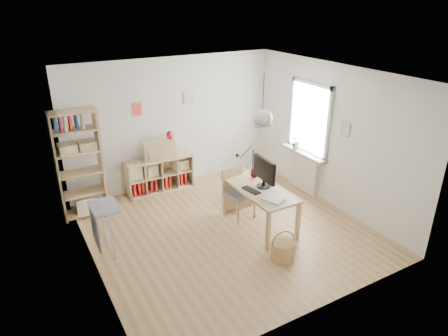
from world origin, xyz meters
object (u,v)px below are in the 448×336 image
desk (260,193)px  drawer_chest (159,150)px  cube_shelf (158,177)px  monitor (264,171)px  tall_bookshelf (78,160)px  storage_chest (242,190)px  chair (237,190)px

desk → drawer_chest: bearing=113.9°
cube_shelf → monitor: bearing=-63.5°
desk → tall_bookshelf: tall_bookshelf is taller
drawer_chest → storage_chest: bearing=-34.6°
tall_bookshelf → monitor: tall_bookshelf is taller
desk → monitor: (0.08, 0.01, 0.39)m
desk → cube_shelf: 2.48m
desk → storage_chest: bearing=74.4°
cube_shelf → drawer_chest: drawer_chest is taller
desk → storage_chest: (0.29, 1.04, -0.48)m
tall_bookshelf → monitor: (2.67, -1.94, -0.05)m
tall_bookshelf → drawer_chest: size_ratio=3.14×
storage_chest → monitor: (-0.21, -1.03, 0.87)m
cube_shelf → storage_chest: (1.31, -1.19, -0.12)m
chair → tall_bookshelf: bearing=140.2°
desk → drawer_chest: drawer_chest is taller
cube_shelf → chair: chair is taller
desk → cube_shelf: bearing=114.6°
chair → drawer_chest: (-0.82, 1.70, 0.36)m
chair → storage_chest: (0.44, 0.55, -0.36)m
desk → monitor: size_ratio=2.51×
storage_chest → chair: bearing=-131.0°
desk → monitor: 0.40m
desk → cube_shelf: (-1.02, 2.23, -0.36)m
drawer_chest → chair: bearing=-56.4°
tall_bookshelf → storage_chest: bearing=-17.6°
desk → storage_chest: 1.18m
cube_shelf → chair: size_ratio=1.48×
storage_chest → cube_shelf: bearing=135.6°
desk → chair: 0.53m
monitor → desk: bearing=-172.5°
tall_bookshelf → storage_chest: size_ratio=3.40×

